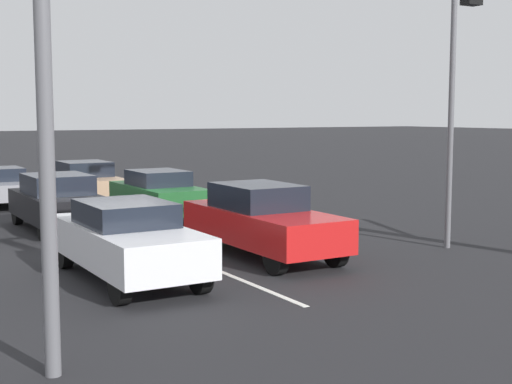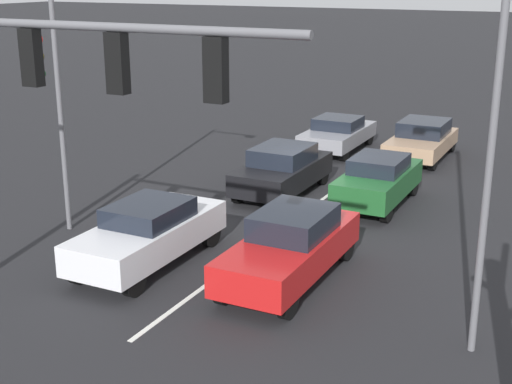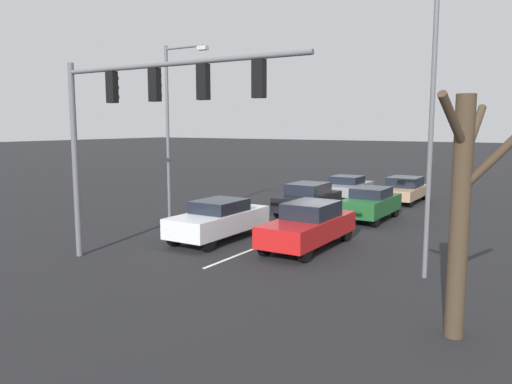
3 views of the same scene
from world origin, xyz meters
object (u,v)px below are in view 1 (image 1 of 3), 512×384
object	(u,v)px
car_black_midlane_second	(58,201)
street_lamp_left_shoulder	(448,27)
car_darkgreen_leftlane_second	(158,194)
car_red_leftlane_front	(261,220)
car_white_midlane_front	(126,239)
car_tan_leftlane_third	(86,180)

from	to	relation	value
car_black_midlane_second	street_lamp_left_shoulder	distance (m)	11.40
car_darkgreen_leftlane_second	street_lamp_left_shoulder	bearing A→B (deg)	118.01
car_red_leftlane_front	car_black_midlane_second	size ratio (longest dim) A/B	1.12
car_white_midlane_front	car_tan_leftlane_third	bearing A→B (deg)	-104.01
car_black_midlane_second	street_lamp_left_shoulder	bearing A→B (deg)	133.92
car_red_leftlane_front	street_lamp_left_shoulder	distance (m)	6.32
car_darkgreen_leftlane_second	car_tan_leftlane_third	size ratio (longest dim) A/B	0.96
car_white_midlane_front	street_lamp_left_shoulder	xyz separation A→B (m)	(-7.75, 0.76, 4.47)
car_white_midlane_front	car_tan_leftlane_third	distance (m)	13.85
car_tan_leftlane_third	car_white_midlane_front	bearing A→B (deg)	75.99
car_tan_leftlane_third	street_lamp_left_shoulder	world-z (taller)	street_lamp_left_shoulder
car_darkgreen_leftlane_second	car_tan_leftlane_third	xyz separation A→B (m)	(0.26, -6.42, -0.06)
car_darkgreen_leftlane_second	car_black_midlane_second	distance (m)	3.14
car_red_leftlane_front	car_tan_leftlane_third	size ratio (longest dim) A/B	1.11
car_red_leftlane_front	car_darkgreen_leftlane_second	world-z (taller)	car_red_leftlane_front
car_darkgreen_leftlane_second	street_lamp_left_shoulder	xyz separation A→B (m)	(-4.14, 7.78, 4.48)
car_white_midlane_front	car_black_midlane_second	bearing A→B (deg)	-94.06
car_white_midlane_front	car_darkgreen_leftlane_second	bearing A→B (deg)	-117.22
car_red_leftlane_front	car_black_midlane_second	bearing A→B (deg)	-63.75
car_darkgreen_leftlane_second	car_white_midlane_front	bearing A→B (deg)	62.78
car_red_leftlane_front	car_black_midlane_second	world-z (taller)	car_red_leftlane_front
car_darkgreen_leftlane_second	car_black_midlane_second	xyz separation A→B (m)	(3.13, 0.23, 0.00)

